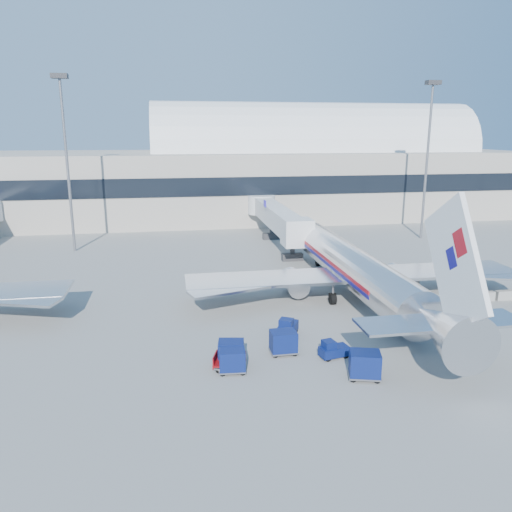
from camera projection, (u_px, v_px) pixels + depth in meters
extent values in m
plane|color=gray|center=(261.00, 323.00, 41.65)|extent=(260.00, 260.00, 0.00)
cube|color=#B2AA9E|center=(69.00, 187.00, 89.69)|extent=(170.00, 28.00, 12.00)
cube|color=black|center=(51.00, 190.00, 76.10)|extent=(170.00, 0.40, 3.00)
cylinder|color=white|center=(311.00, 151.00, 95.62)|extent=(60.00, 18.00, 18.00)
cylinder|color=silver|center=(351.00, 266.00, 48.34)|extent=(3.80, 28.00, 3.80)
sphere|color=silver|center=(311.00, 237.00, 61.73)|extent=(3.72, 3.72, 3.72)
cone|color=silver|center=(444.00, 328.00, 31.97)|extent=(3.80, 6.00, 3.80)
cube|color=#A90D17|center=(348.00, 261.00, 49.23)|extent=(3.85, 20.16, 0.32)
cube|color=navy|center=(348.00, 265.00, 49.32)|extent=(3.85, 20.16, 0.32)
cube|color=white|center=(455.00, 264.00, 30.44)|extent=(0.35, 7.79, 8.74)
cube|color=silver|center=(441.00, 322.00, 32.41)|extent=(11.00, 3.00, 0.18)
cube|color=silver|center=(355.00, 275.00, 47.52)|extent=(32.00, 5.00, 0.28)
cylinder|color=#B7B7BC|center=(294.00, 283.00, 48.28)|extent=(2.10, 3.80, 2.10)
cylinder|color=#B7B7BC|center=(401.00, 277.00, 50.09)|extent=(2.10, 3.80, 2.10)
cylinder|color=black|center=(318.00, 262.00, 59.45)|extent=(0.40, 0.90, 0.90)
cube|color=silver|center=(276.00, 216.00, 70.64)|extent=(2.70, 24.00, 2.70)
cube|color=silver|center=(297.00, 232.00, 58.97)|extent=(3.40, 3.20, 3.20)
cylinder|color=silver|center=(261.00, 205.00, 81.64)|extent=(4.40, 4.40, 3.00)
cube|color=#2D2D30|center=(292.00, 246.00, 61.60)|extent=(0.50, 0.50, 3.00)
cube|color=#2D2D30|center=(292.00, 257.00, 61.92)|extent=(2.60, 1.00, 0.90)
cube|color=#2D2D30|center=(272.00, 227.00, 74.04)|extent=(0.50, 0.50, 3.00)
cube|color=#2D2D30|center=(271.00, 236.00, 74.36)|extent=(2.60, 1.00, 0.90)
cube|color=#221B95|center=(265.00, 204.00, 69.94)|extent=(0.12, 1.40, 0.90)
cylinder|color=slate|center=(68.00, 168.00, 64.43)|extent=(0.36, 0.36, 22.00)
cube|color=#2D2D30|center=(59.00, 76.00, 61.71)|extent=(2.00, 1.20, 0.60)
cylinder|color=slate|center=(427.00, 164.00, 72.63)|extent=(0.36, 0.36, 22.00)
cube|color=#2D2D30|center=(433.00, 83.00, 69.91)|extent=(2.00, 1.20, 0.60)
cube|color=#9E9E96|center=(447.00, 299.00, 46.41)|extent=(3.00, 0.55, 0.90)
cube|color=#9E9E96|center=(479.00, 297.00, 46.95)|extent=(3.00, 0.55, 0.90)
cube|color=#9E9E96|center=(511.00, 295.00, 47.49)|extent=(3.00, 0.55, 0.90)
cube|color=#0A174F|center=(334.00, 351.00, 35.19)|extent=(2.21, 1.43, 0.67)
cube|color=#0A174F|center=(329.00, 345.00, 34.90)|extent=(0.97, 1.04, 0.62)
cylinder|color=black|center=(340.00, 350.00, 35.86)|extent=(0.53, 0.30, 0.50)
cube|color=#0A174F|center=(410.00, 328.00, 39.13)|extent=(2.45, 2.12, 0.72)
cube|color=#0A174F|center=(404.00, 321.00, 39.17)|extent=(1.25, 1.27, 0.67)
cylinder|color=black|center=(420.00, 331.00, 39.29)|extent=(0.57, 0.47, 0.54)
cube|color=#0A174F|center=(288.00, 328.00, 39.06)|extent=(2.14, 2.61, 0.76)
cube|color=#0A174F|center=(286.00, 323.00, 38.44)|extent=(1.33, 1.29, 0.71)
cylinder|color=black|center=(285.00, 327.00, 40.01)|extent=(0.47, 0.61, 0.57)
cube|color=#0A174F|center=(283.00, 341.00, 35.69)|extent=(1.85, 1.45, 1.47)
cube|color=slate|center=(283.00, 351.00, 35.87)|extent=(1.95, 1.50, 0.10)
cylinder|color=black|center=(291.00, 347.00, 36.54)|extent=(0.41, 0.17, 0.41)
cube|color=#0A174F|center=(231.00, 351.00, 34.19)|extent=(1.94, 1.62, 1.40)
cube|color=slate|center=(231.00, 360.00, 34.36)|extent=(2.04, 1.69, 0.10)
cylinder|color=black|center=(241.00, 357.00, 34.88)|extent=(0.41, 0.22, 0.39)
cube|color=#0A174F|center=(232.00, 359.00, 32.94)|extent=(1.79, 1.44, 1.37)
cube|color=slate|center=(232.00, 369.00, 33.11)|extent=(1.89, 1.49, 0.09)
cylinder|color=black|center=(242.00, 365.00, 33.68)|extent=(0.39, 0.18, 0.38)
cube|color=#0A174F|center=(365.00, 364.00, 32.07)|extent=(2.27, 1.97, 1.56)
cube|color=slate|center=(364.00, 375.00, 32.25)|extent=(2.39, 2.05, 0.11)
cylinder|color=black|center=(375.00, 371.00, 32.76)|extent=(0.46, 0.28, 0.43)
cube|color=#0A174F|center=(456.00, 329.00, 37.93)|extent=(1.93, 1.59, 1.43)
cube|color=slate|center=(455.00, 338.00, 38.11)|extent=(2.03, 1.65, 0.10)
cylinder|color=black|center=(461.00, 335.00, 38.67)|extent=(0.41, 0.20, 0.39)
cube|color=slate|center=(230.00, 366.00, 33.35)|extent=(2.37, 1.93, 0.11)
cube|color=maroon|center=(230.00, 363.00, 33.30)|extent=(2.38, 1.98, 0.07)
cylinder|color=black|center=(240.00, 365.00, 33.79)|extent=(0.40, 0.25, 0.37)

